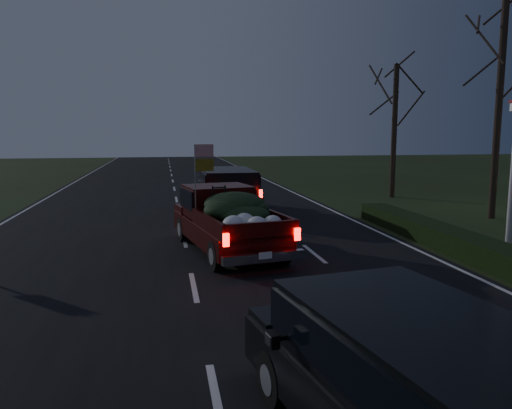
{
  "coord_description": "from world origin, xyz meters",
  "views": [
    {
      "loc": [
        -0.6,
        -10.98,
        3.5
      ],
      "look_at": [
        2.14,
        3.82,
        1.3
      ],
      "focal_mm": 35.0,
      "sensor_mm": 36.0,
      "label": 1
    }
  ],
  "objects": [
    {
      "name": "road_asphalt",
      "position": [
        0.0,
        0.0,
        0.01
      ],
      "size": [
        14.0,
        120.0,
        0.02
      ],
      "primitive_type": "cube",
      "color": "black",
      "rests_on": "ground"
    },
    {
      "name": "bare_tree_far",
      "position": [
        11.5,
        14.0,
        5.23
      ],
      "size": [
        3.6,
        3.6,
        7.0
      ],
      "color": "black",
      "rests_on": "ground"
    },
    {
      "name": "ground",
      "position": [
        0.0,
        0.0,
        0.0
      ],
      "size": [
        120.0,
        120.0,
        0.0
      ],
      "primitive_type": "plane",
      "color": "black",
      "rests_on": "ground"
    },
    {
      "name": "lead_suv",
      "position": [
        2.07,
        10.4,
        1.17
      ],
      "size": [
        2.24,
        5.38,
        1.55
      ],
      "rotation": [
        0.0,
        0.0,
        0.0
      ],
      "color": "black",
      "rests_on": "ground"
    },
    {
      "name": "rear_suv",
      "position": [
        1.89,
        -6.63,
        1.04
      ],
      "size": [
        2.77,
        5.04,
        1.37
      ],
      "rotation": [
        0.0,
        0.0,
        0.17
      ],
      "color": "black",
      "rests_on": "ground"
    },
    {
      "name": "pickup_truck",
      "position": [
        1.19,
        3.34,
        1.05
      ],
      "size": [
        2.98,
        5.64,
        2.81
      ],
      "rotation": [
        0.0,
        0.0,
        0.19
      ],
      "color": "#390807",
      "rests_on": "ground"
    },
    {
      "name": "bare_tree_mid",
      "position": [
        12.5,
        7.0,
        6.35
      ],
      "size": [
        3.6,
        3.6,
        8.5
      ],
      "color": "black",
      "rests_on": "ground"
    },
    {
      "name": "hedge_row",
      "position": [
        7.8,
        3.0,
        0.3
      ],
      "size": [
        1.0,
        10.0,
        0.6
      ],
      "primitive_type": "cube",
      "color": "black",
      "rests_on": "ground"
    }
  ]
}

